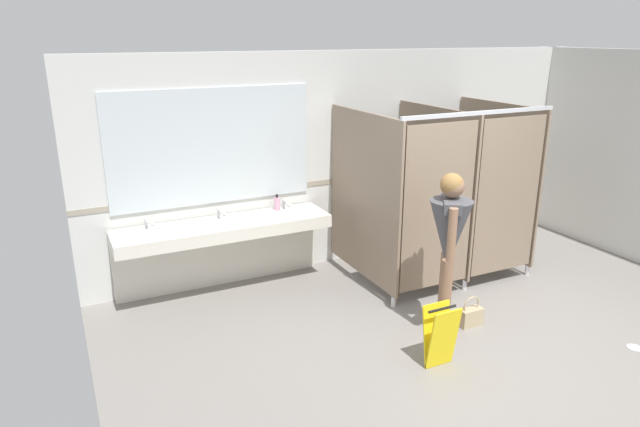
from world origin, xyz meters
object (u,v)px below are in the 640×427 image
at_px(soap_dispenser, 277,203).
at_px(wet_floor_sign, 440,336).
at_px(person_standing, 449,235).
at_px(handbag, 471,316).

distance_m(soap_dispenser, wet_floor_sign, 2.56).
xyz_separation_m(person_standing, handbag, (0.31, -0.05, -0.90)).
bearing_deg(soap_dispenser, person_standing, -63.62).
xyz_separation_m(soap_dispenser, wet_floor_sign, (0.54, -2.43, -0.61)).
height_order(person_standing, soap_dispenser, person_standing).
bearing_deg(wet_floor_sign, person_standing, 49.48).
height_order(person_standing, handbag, person_standing).
xyz_separation_m(person_standing, soap_dispenser, (-0.96, 1.94, -0.10)).
xyz_separation_m(person_standing, wet_floor_sign, (-0.42, -0.49, -0.70)).
distance_m(handbag, soap_dispenser, 2.49).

